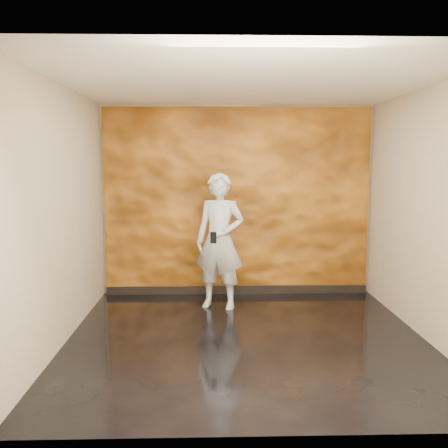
% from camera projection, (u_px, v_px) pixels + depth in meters
% --- Properties ---
extents(room, '(4.02, 4.02, 2.81)m').
position_uv_depth(room, '(247.00, 215.00, 5.42)').
color(room, black).
rests_on(room, ground).
extents(feature_wall, '(3.90, 0.06, 2.75)m').
position_uv_depth(feature_wall, '(237.00, 202.00, 7.37)').
color(feature_wall, orange).
rests_on(feature_wall, ground).
extents(baseboard, '(3.90, 0.04, 0.12)m').
position_uv_depth(baseboard, '(237.00, 290.00, 7.49)').
color(baseboard, black).
rests_on(baseboard, ground).
extents(man, '(0.77, 0.62, 1.83)m').
position_uv_depth(man, '(220.00, 241.00, 6.70)').
color(man, '#A8AFB9').
rests_on(man, ground).
extents(phone, '(0.08, 0.03, 0.15)m').
position_uv_depth(phone, '(213.00, 238.00, 6.45)').
color(phone, black).
rests_on(phone, man).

